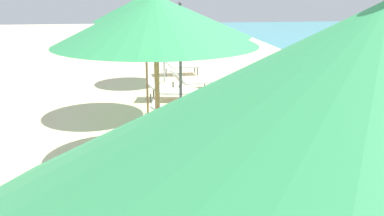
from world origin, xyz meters
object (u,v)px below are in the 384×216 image
at_px(umbrella_third, 155,20).
at_px(lounger_fifth_shoreside, 171,89).
at_px(lounger_fourth_shoreside, 213,119).
at_px(umbrella_fifth, 145,8).
at_px(umbrella_farthest, 163,11).
at_px(lounger_third_shoreside, 228,189).
at_px(lounger_farthest_inland, 191,80).
at_px(lounger_farthest_shoreside, 179,65).
at_px(lounger_fourth_inland, 219,158).
at_px(umbrella_fourth, 180,21).
at_px(umbrella_second, 373,132).
at_px(lounger_fifth_inland, 186,115).

relative_size(umbrella_third, lounger_fifth_shoreside, 1.99).
relative_size(umbrella_third, lounger_fourth_shoreside, 2.11).
relative_size(umbrella_fifth, umbrella_farthest, 1.13).
distance_m(lounger_third_shoreside, lounger_farthest_inland, 6.90).
bearing_deg(lounger_farthest_shoreside, umbrella_farthest, -119.55).
bearing_deg(lounger_farthest_shoreside, lounger_fourth_inland, -94.29).
bearing_deg(lounger_fourth_inland, lounger_farthest_shoreside, 93.67).
bearing_deg(umbrella_farthest, lounger_farthest_shoreside, 62.95).
relative_size(umbrella_fourth, umbrella_farthest, 1.07).
bearing_deg(lounger_third_shoreside, lounger_fifth_shoreside, 104.50).
xyz_separation_m(lounger_fourth_shoreside, umbrella_farthest, (-0.69, 4.89, 1.99)).
xyz_separation_m(umbrella_fourth, lounger_farthest_shoreside, (0.74, 7.28, -2.04)).
distance_m(umbrella_second, lounger_fifth_shoreside, 10.25).
bearing_deg(lounger_farthest_shoreside, lounger_fifth_shoreside, -102.17).
xyz_separation_m(lounger_fourth_inland, lounger_fifth_shoreside, (-0.33, 4.94, -0.04)).
height_order(lounger_fourth_shoreside, lounger_fourth_inland, lounger_fourth_inland).
bearing_deg(umbrella_fifth, lounger_fifth_inland, -56.80).
xyz_separation_m(umbrella_third, umbrella_farthest, (0.68, 9.18, -0.36)).
distance_m(lounger_fourth_shoreside, lounger_farthest_inland, 3.66).
relative_size(lounger_fourth_shoreside, lounger_farthest_inland, 1.03).
relative_size(lounger_fourth_shoreside, lounger_fourth_inland, 0.92).
bearing_deg(lounger_fifth_shoreside, lounger_farthest_inland, 66.14).
xyz_separation_m(umbrella_fourth, lounger_fourth_shoreside, (0.81, 1.18, -2.11)).
distance_m(lounger_third_shoreside, lounger_fifth_inland, 3.51).
bearing_deg(lounger_fifth_shoreside, lounger_third_shoreside, -77.15).
bearing_deg(umbrella_fourth, lounger_farthest_inland, 80.26).
height_order(umbrella_third, lounger_fifth_inland, umbrella_third).
relative_size(lounger_third_shoreside, lounger_fourth_inland, 0.92).
bearing_deg(lounger_fifth_shoreside, umbrella_fourth, -81.96).
xyz_separation_m(lounger_fourth_shoreside, lounger_fifth_inland, (-0.56, 0.27, 0.03)).
height_order(lounger_fifth_shoreside, lounger_farthest_inland, lounger_farthest_inland).
distance_m(lounger_fourth_shoreside, umbrella_farthest, 5.33).
bearing_deg(umbrella_fourth, lounger_farthest_shoreside, 84.22).
relative_size(lounger_third_shoreside, umbrella_fifth, 0.48).
relative_size(lounger_fourth_inland, umbrella_fifth, 0.52).
distance_m(umbrella_second, umbrella_third, 3.09).
relative_size(lounger_fourth_shoreside, lounger_fifth_shoreside, 0.94).
bearing_deg(umbrella_third, lounger_fifth_shoreside, 84.13).
height_order(lounger_third_shoreside, umbrella_fourth, umbrella_fourth).
xyz_separation_m(umbrella_third, lounger_farthest_inland, (1.39, 7.94, -2.29)).
distance_m(umbrella_second, lounger_third_shoreside, 4.73).
bearing_deg(umbrella_fifth, umbrella_third, -90.45).
relative_size(lounger_fourth_inland, umbrella_farthest, 0.60).
distance_m(umbrella_fifth, lounger_fifth_inland, 2.62).
distance_m(lounger_third_shoreside, lounger_fifth_shoreside, 5.89).
xyz_separation_m(lounger_third_shoreside, umbrella_farthest, (-0.30, 8.12, 1.98)).
height_order(lounger_fifth_inland, umbrella_farthest, umbrella_farthest).
bearing_deg(lounger_farthest_inland, lounger_farthest_shoreside, 78.28).
xyz_separation_m(lounger_fourth_shoreside, lounger_farthest_inland, (0.02, 3.66, 0.06)).
bearing_deg(umbrella_third, lounger_farthest_shoreside, 82.86).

